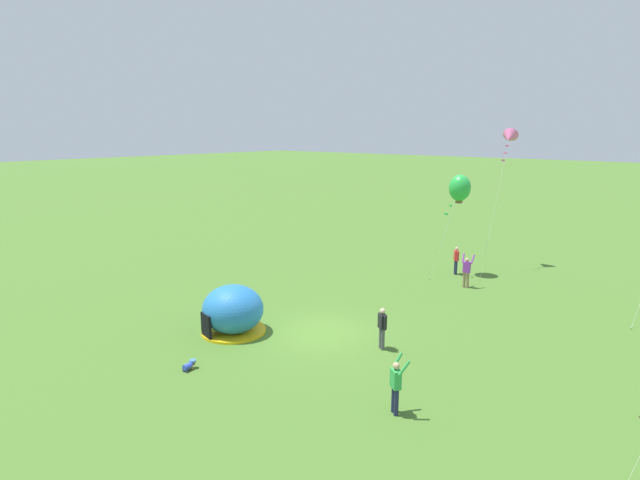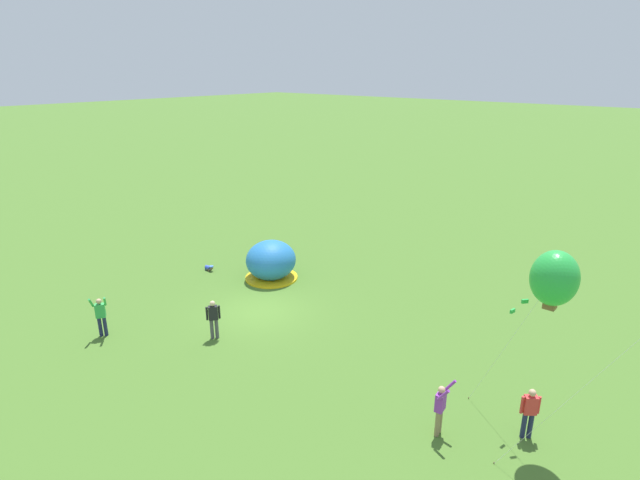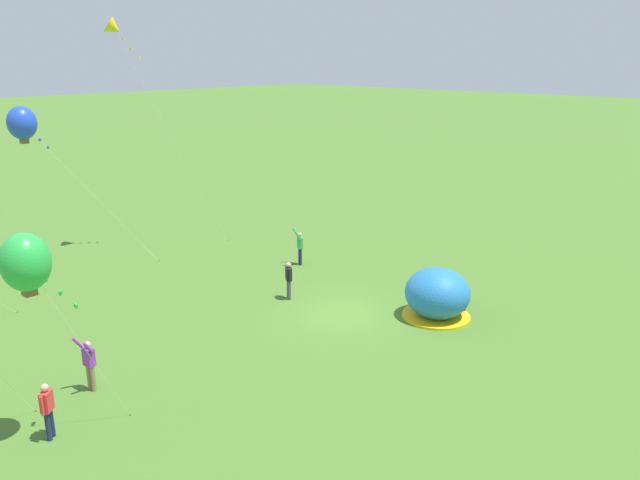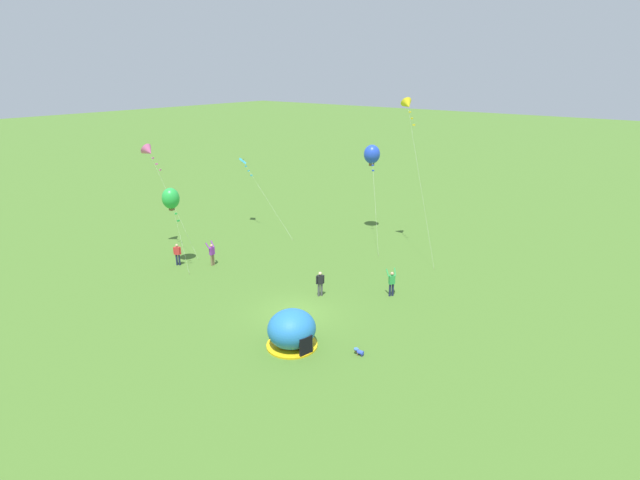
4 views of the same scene
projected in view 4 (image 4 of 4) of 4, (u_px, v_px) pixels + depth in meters
The scene contains 12 objects.
ground_plane at pixel (296, 313), 30.98m from camera, with size 300.00×300.00×0.00m, color #477028.
popup_tent at pixel (292, 330), 27.02m from camera, with size 2.81×2.81×2.10m.
toddler_crawling at pixel (359, 352), 26.43m from camera, with size 0.28×0.55×0.32m.
person_strolling at pixel (177, 253), 38.21m from camera, with size 0.43×0.48×1.72m.
person_flying_kite at pixel (392, 282), 33.01m from camera, with size 0.72×0.67×1.89m.
person_with_toddler at pixel (212, 253), 38.16m from camera, with size 0.68×0.52×1.89m.
person_watching_sky at pixel (320, 283), 33.02m from camera, with size 0.51×0.41×1.72m.
kite_cyan at pixel (245, 165), 46.11m from camera, with size 1.08×7.07×6.52m.
kite_pink at pixel (149, 151), 39.12m from camera, with size 1.08×5.05×8.81m.
kite_green at pixel (171, 198), 36.77m from camera, with size 1.28×2.85×6.10m.
kite_yellow at pixel (408, 105), 38.56m from camera, with size 3.40×5.21×12.29m.
kite_blue at pixel (372, 154), 44.11m from camera, with size 5.67×4.81×8.02m.
Camera 4 is at (-20.88, -18.38, 14.44)m, focal length 28.00 mm.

